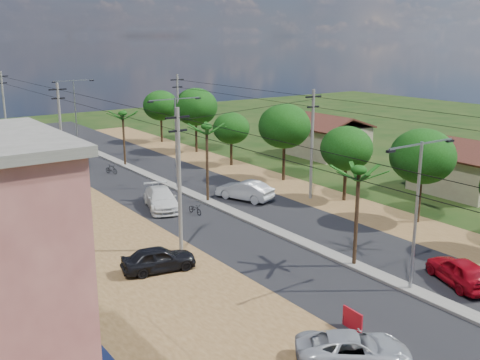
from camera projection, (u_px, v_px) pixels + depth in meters
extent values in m
plane|color=black|center=(410.00, 291.00, 29.59)|extent=(160.00, 160.00, 0.00)
cube|color=black|center=(244.00, 218.00, 41.43)|extent=(12.00, 110.00, 0.04)
cube|color=#605E56|center=(221.00, 207.00, 43.78)|extent=(1.00, 90.00, 0.18)
cube|color=brown|center=(79.00, 310.00, 27.48)|extent=(18.00, 46.00, 0.04)
cube|color=brown|center=(327.00, 199.00, 46.20)|extent=(5.00, 90.00, 0.03)
cube|color=#0D1537|center=(81.00, 340.00, 18.94)|extent=(0.80, 5.40, 0.15)
cube|color=#0E4B8E|center=(64.00, 247.00, 17.92)|extent=(0.12, 4.20, 1.20)
cube|color=#0D1537|center=(24.00, 271.00, 24.47)|extent=(0.80, 5.40, 0.15)
cube|color=black|center=(20.00, 311.00, 24.72)|extent=(0.10, 3.00, 2.40)
cube|color=#0E4B8E|center=(10.00, 212.00, 23.61)|extent=(0.12, 4.20, 1.20)
cube|color=gray|center=(466.00, 173.00, 48.29)|extent=(7.00, 7.00, 3.30)
cube|color=gray|center=(328.00, 141.00, 63.07)|extent=(7.00, 7.00, 3.30)
cylinder|color=black|center=(420.00, 192.00, 39.99)|extent=(0.28, 0.28, 4.55)
ellipsoid|color=black|center=(423.00, 156.00, 39.34)|extent=(4.60, 4.60, 3.91)
cylinder|color=black|center=(345.00, 176.00, 45.41)|extent=(0.28, 0.28, 4.06)
ellipsoid|color=black|center=(346.00, 148.00, 44.83)|extent=(4.20, 4.20, 3.57)
cylinder|color=black|center=(284.00, 155.00, 51.75)|extent=(0.28, 0.28, 4.76)
ellipsoid|color=black|center=(284.00, 126.00, 51.08)|extent=(4.80, 4.80, 4.08)
cylinder|color=black|center=(231.00, 148.00, 57.98)|extent=(0.28, 0.28, 3.64)
ellipsoid|color=black|center=(231.00, 128.00, 57.47)|extent=(3.80, 3.80, 3.23)
cylinder|color=black|center=(196.00, 131.00, 64.48)|extent=(0.28, 0.28, 4.90)
ellipsoid|color=black|center=(196.00, 107.00, 63.78)|extent=(5.00, 5.00, 4.25)
cylinder|color=black|center=(161.00, 125.00, 70.70)|extent=(0.28, 0.28, 4.34)
ellipsoid|color=black|center=(161.00, 105.00, 70.08)|extent=(4.40, 4.40, 3.74)
cylinder|color=black|center=(356.00, 219.00, 32.02)|extent=(0.22, 0.22, 5.80)
cylinder|color=black|center=(207.00, 165.00, 44.61)|extent=(0.22, 0.22, 6.20)
cylinder|color=black|center=(124.00, 140.00, 57.33)|extent=(0.22, 0.22, 5.50)
cylinder|color=gray|center=(416.00, 219.00, 28.59)|extent=(0.16, 0.16, 8.00)
cube|color=gray|center=(437.00, 141.00, 28.30)|extent=(2.40, 0.08, 0.08)
cube|color=gray|center=(406.00, 146.00, 26.95)|extent=(2.40, 0.08, 0.08)
cube|color=black|center=(450.00, 141.00, 28.94)|extent=(0.50, 0.18, 0.12)
cube|color=black|center=(391.00, 151.00, 26.36)|extent=(0.50, 0.18, 0.12)
cylinder|color=gray|center=(176.00, 144.00, 48.33)|extent=(0.16, 0.16, 8.00)
cube|color=gray|center=(187.00, 98.00, 48.04)|extent=(2.40, 0.08, 0.08)
cube|color=gray|center=(162.00, 100.00, 46.69)|extent=(2.40, 0.08, 0.08)
cube|color=black|center=(198.00, 98.00, 48.68)|extent=(0.50, 0.18, 0.12)
cube|color=black|center=(150.00, 102.00, 46.10)|extent=(0.50, 0.18, 0.12)
cylinder|color=gray|center=(76.00, 113.00, 68.07)|extent=(0.16, 0.16, 8.00)
cube|color=gray|center=(83.00, 80.00, 67.78)|extent=(2.40, 0.08, 0.08)
cube|color=gray|center=(63.00, 81.00, 66.43)|extent=(2.40, 0.08, 0.08)
cube|color=black|center=(92.00, 81.00, 68.42)|extent=(0.50, 0.18, 0.12)
cube|color=black|center=(54.00, 82.00, 65.84)|extent=(0.50, 0.18, 0.12)
cylinder|color=#605E56|center=(179.00, 181.00, 34.02)|extent=(0.24, 0.24, 9.00)
cube|color=black|center=(178.00, 117.00, 33.05)|extent=(1.60, 0.12, 0.12)
cube|color=black|center=(178.00, 131.00, 33.25)|extent=(1.20, 0.12, 0.12)
cylinder|color=#605E56|center=(61.00, 132.00, 51.39)|extent=(0.24, 0.24, 9.00)
cube|color=black|center=(58.00, 89.00, 50.42)|extent=(1.60, 0.12, 0.12)
cube|color=black|center=(58.00, 98.00, 50.62)|extent=(1.20, 0.12, 0.12)
cylinder|color=#605E56|center=(4.00, 109.00, 67.97)|extent=(0.24, 0.24, 9.00)
cube|color=black|center=(1.00, 76.00, 67.00)|extent=(1.60, 0.12, 0.12)
cube|color=black|center=(2.00, 83.00, 67.20)|extent=(1.20, 0.12, 0.12)
cylinder|color=#605E56|center=(312.00, 145.00, 45.31)|extent=(0.24, 0.24, 9.00)
cube|color=black|center=(313.00, 97.00, 44.34)|extent=(1.60, 0.12, 0.12)
cube|color=black|center=(313.00, 107.00, 44.54)|extent=(1.20, 0.12, 0.12)
cylinder|color=#605E56|center=(178.00, 115.00, 62.68)|extent=(0.24, 0.24, 9.00)
cube|color=black|center=(177.00, 80.00, 61.71)|extent=(1.60, 0.12, 0.12)
cube|color=black|center=(177.00, 87.00, 61.91)|extent=(1.20, 0.12, 0.12)
imported|color=#A00814|center=(460.00, 272.00, 30.14)|extent=(3.28, 4.78, 1.51)
imported|color=#A9ADB1|center=(245.00, 191.00, 45.80)|extent=(3.28, 5.11, 1.59)
imported|color=silver|center=(161.00, 199.00, 43.47)|extent=(3.70, 5.81, 1.57)
imported|color=#A9ADB1|center=(353.00, 350.00, 22.82)|extent=(5.09, 4.48, 1.31)
imported|color=black|center=(159.00, 259.00, 31.93)|extent=(4.47, 2.47, 1.44)
imported|color=black|center=(195.00, 209.00, 42.23)|extent=(0.67, 1.56, 0.80)
imported|color=black|center=(111.00, 170.00, 54.57)|extent=(0.98, 1.53, 0.89)
cube|color=maroon|center=(352.00, 320.00, 25.51)|extent=(0.15, 1.22, 1.02)
cylinder|color=black|center=(361.00, 330.00, 25.13)|extent=(0.04, 0.04, 0.51)
cylinder|color=black|center=(343.00, 320.00, 26.01)|extent=(0.04, 0.04, 0.51)
imported|color=black|center=(71.00, 358.00, 22.55)|extent=(1.72, 0.79, 1.00)
imported|color=black|center=(61.00, 344.00, 23.58)|extent=(1.72, 0.79, 1.00)
imported|color=black|center=(51.00, 331.00, 24.60)|extent=(1.72, 0.79, 1.00)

